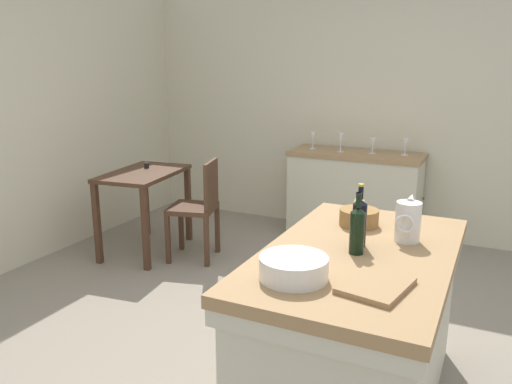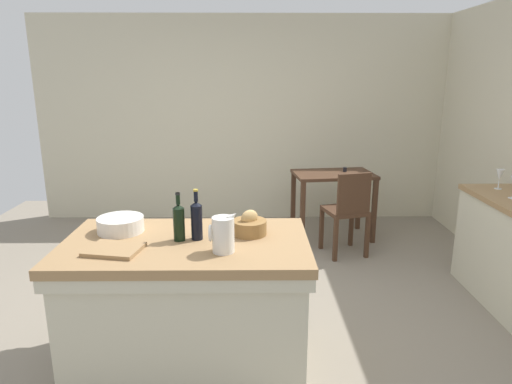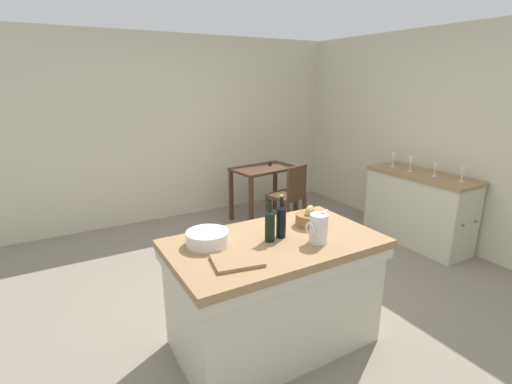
{
  "view_description": "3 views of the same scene",
  "coord_description": "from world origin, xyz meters",
  "views": [
    {
      "loc": [
        -2.71,
        -1.22,
        1.79
      ],
      "look_at": [
        0.23,
        0.21,
        0.94
      ],
      "focal_mm": 36.09,
      "sensor_mm": 36.0,
      "label": 1
    },
    {
      "loc": [
        0.08,
        -3.28,
        1.87
      ],
      "look_at": [
        0.12,
        0.29,
        0.94
      ],
      "focal_mm": 31.54,
      "sensor_mm": 36.0,
      "label": 2
    },
    {
      "loc": [
        -1.7,
        -2.73,
        1.98
      ],
      "look_at": [
        0.07,
        0.34,
        0.92
      ],
      "focal_mm": 26.35,
      "sensor_mm": 36.0,
      "label": 3
    }
  ],
  "objects": [
    {
      "name": "pitcher",
      "position": [
        -0.09,
        -0.82,
        0.98
      ],
      "size": [
        0.17,
        0.13,
        0.25
      ],
      "color": "silver",
      "rests_on": "island_table"
    },
    {
      "name": "wash_bowl",
      "position": [
        -0.78,
        -0.46,
        0.92
      ],
      "size": [
        0.3,
        0.3,
        0.1
      ],
      "primitive_type": "cylinder",
      "color": "silver",
      "rests_on": "island_table"
    },
    {
      "name": "wine_bottle_amber",
      "position": [
        -0.37,
        -0.62,
        0.99
      ],
      "size": [
        0.07,
        0.07,
        0.31
      ],
      "color": "black",
      "rests_on": "island_table"
    },
    {
      "name": "ground_plane",
      "position": [
        0.0,
        0.0,
        0.0
      ],
      "size": [
        6.76,
        6.76,
        0.0
      ],
      "primitive_type": "plane",
      "color": "gray"
    },
    {
      "name": "wall_back",
      "position": [
        0.0,
        2.6,
        1.3
      ],
      "size": [
        5.32,
        0.12,
        2.6
      ],
      "primitive_type": "cube",
      "color": "beige",
      "rests_on": "ground"
    },
    {
      "name": "wooden_chair",
      "position": [
        1.08,
        1.21,
        0.5
      ],
      "size": [
        0.49,
        0.49,
        0.92
      ],
      "color": "#472D1E",
      "rests_on": "ground"
    },
    {
      "name": "writing_desk",
      "position": [
        1.03,
        1.77,
        0.65
      ],
      "size": [
        0.96,
        0.67,
        0.83
      ],
      "color": "#472D1E",
      "rests_on": "ground"
    },
    {
      "name": "bread_basket",
      "position": [
        0.07,
        -0.52,
        0.93
      ],
      "size": [
        0.22,
        0.22,
        0.16
      ],
      "color": "olive",
      "rests_on": "island_table"
    },
    {
      "name": "island_table",
      "position": [
        -0.33,
        -0.63,
        0.47
      ],
      "size": [
        1.54,
        0.89,
        0.87
      ],
      "color": "#99754C",
      "rests_on": "ground"
    },
    {
      "name": "wine_glass_right",
      "position": [
        2.26,
        0.55,
        1.02
      ],
      "size": [
        0.07,
        0.07,
        0.18
      ],
      "color": "white",
      "rests_on": "side_cabinet"
    },
    {
      "name": "cutting_board",
      "position": [
        -0.73,
        -0.81,
        0.88
      ],
      "size": [
        0.35,
        0.29,
        0.02
      ],
      "primitive_type": "cube",
      "rotation": [
        0.0,
        0.0,
        -0.18
      ],
      "color": "#99754C",
      "rests_on": "island_table"
    },
    {
      "name": "wine_bottle_dark",
      "position": [
        -0.26,
        -0.61,
        1.0
      ],
      "size": [
        0.07,
        0.07,
        0.32
      ],
      "color": "black",
      "rests_on": "island_table"
    }
  ]
}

